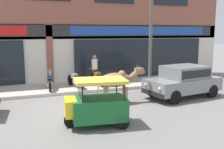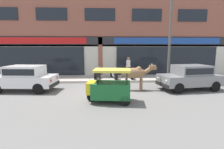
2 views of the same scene
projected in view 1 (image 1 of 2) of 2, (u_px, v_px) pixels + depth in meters
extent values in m
plane|color=slate|center=(68.00, 108.00, 10.35)|extent=(90.00, 90.00, 0.00)
cube|color=#B7AFA3|center=(55.00, 88.00, 13.67)|extent=(19.00, 2.81, 0.15)
cube|color=silver|center=(49.00, 55.00, 14.95)|extent=(23.00, 0.55, 3.40)
cube|color=#28282D|center=(49.00, 31.00, 14.44)|extent=(22.08, 0.08, 0.64)
cube|color=#8E5142|center=(50.00, 55.00, 14.68)|extent=(0.36, 0.12, 3.40)
cube|color=black|center=(142.00, 58.00, 16.71)|extent=(8.74, 0.10, 2.40)
cube|color=#1E479E|center=(142.00, 31.00, 16.42)|extent=(9.20, 0.05, 0.52)
ellipsoid|color=#936B47|center=(115.00, 80.00, 10.86)|extent=(1.41, 0.53, 0.60)
sphere|color=#936B47|center=(122.00, 74.00, 10.92)|extent=(0.32, 0.32, 0.32)
cylinder|color=#936B47|center=(124.00, 94.00, 11.25)|extent=(0.12, 0.12, 0.72)
cylinder|color=#936B47|center=(126.00, 95.00, 10.99)|extent=(0.12, 0.12, 0.72)
cylinder|color=#936B47|center=(105.00, 95.00, 10.96)|extent=(0.12, 0.12, 0.72)
cylinder|color=#936B47|center=(107.00, 97.00, 10.69)|extent=(0.12, 0.12, 0.72)
cylinder|color=#936B47|center=(133.00, 75.00, 11.12)|extent=(0.47, 0.24, 0.43)
cube|color=#936B47|center=(139.00, 71.00, 11.18)|extent=(0.36, 0.22, 0.26)
cube|color=brown|center=(143.00, 72.00, 11.25)|extent=(0.14, 0.16, 0.14)
cone|color=beige|center=(137.00, 67.00, 11.23)|extent=(0.11, 0.06, 0.19)
cone|color=beige|center=(139.00, 67.00, 11.04)|extent=(0.11, 0.06, 0.19)
cube|color=#936B47|center=(136.00, 69.00, 11.29)|extent=(0.04, 0.14, 0.10)
cube|color=#936B47|center=(139.00, 70.00, 10.99)|extent=(0.04, 0.14, 0.10)
cylinder|color=#936B47|center=(98.00, 86.00, 10.65)|extent=(0.16, 0.04, 0.60)
cylinder|color=black|center=(175.00, 97.00, 10.92)|extent=(0.62, 0.27, 0.60)
cylinder|color=black|center=(153.00, 91.00, 12.15)|extent=(0.62, 0.27, 0.60)
cylinder|color=black|center=(212.00, 91.00, 12.04)|extent=(0.62, 0.27, 0.60)
cylinder|color=black|center=(189.00, 86.00, 13.27)|extent=(0.62, 0.27, 0.60)
cube|color=gray|center=(183.00, 84.00, 12.05)|extent=(3.71, 2.13, 0.60)
cube|color=gray|center=(185.00, 72.00, 12.00)|extent=(2.10, 1.72, 0.56)
cube|color=black|center=(185.00, 72.00, 12.00)|extent=(1.95, 1.72, 0.35)
cube|color=black|center=(153.00, 93.00, 11.24)|extent=(0.36, 1.52, 0.20)
cube|color=black|center=(208.00, 85.00, 12.93)|extent=(0.36, 1.52, 0.20)
sphere|color=silver|center=(160.00, 89.00, 10.76)|extent=(0.14, 0.14, 0.14)
sphere|color=silver|center=(146.00, 85.00, 11.59)|extent=(0.14, 0.14, 0.14)
cube|color=red|center=(217.00, 81.00, 12.46)|extent=(0.05, 0.16, 0.14)
cube|color=red|center=(201.00, 77.00, 13.31)|extent=(0.05, 0.16, 0.14)
cylinder|color=black|center=(71.00, 121.00, 8.28)|extent=(0.45, 0.18, 0.44)
cylinder|color=black|center=(122.00, 122.00, 8.13)|extent=(0.45, 0.18, 0.44)
cylinder|color=black|center=(114.00, 112.00, 9.13)|extent=(0.45, 0.18, 0.44)
cube|color=#19602D|center=(99.00, 108.00, 8.42)|extent=(1.84, 1.37, 0.70)
cube|color=yellow|center=(71.00, 107.00, 8.20)|extent=(0.47, 0.91, 0.52)
cylinder|color=black|center=(83.00, 94.00, 7.72)|extent=(0.04, 0.04, 0.55)
cylinder|color=black|center=(79.00, 87.00, 8.66)|extent=(0.04, 0.04, 0.55)
cylinder|color=black|center=(124.00, 91.00, 8.01)|extent=(0.04, 0.04, 0.55)
cylinder|color=black|center=(116.00, 85.00, 8.96)|extent=(0.04, 0.04, 0.55)
cube|color=#DBCC42|center=(100.00, 81.00, 8.29)|extent=(1.74, 1.30, 0.10)
cube|color=black|center=(81.00, 90.00, 8.19)|extent=(0.15, 0.92, 0.50)
cylinder|color=black|center=(50.00, 81.00, 13.73)|extent=(0.17, 0.57, 0.56)
cylinder|color=black|center=(50.00, 86.00, 12.53)|extent=(0.17, 0.57, 0.56)
cube|color=#B2B5BA|center=(50.00, 83.00, 13.10)|extent=(0.24, 0.34, 0.24)
cube|color=navy|center=(50.00, 77.00, 13.22)|extent=(0.29, 0.43, 0.24)
cube|color=black|center=(50.00, 79.00, 12.83)|extent=(0.29, 0.54, 0.12)
cylinder|color=#B2B5BA|center=(50.00, 76.00, 13.62)|extent=(0.08, 0.27, 0.59)
cylinder|color=#B2B5BA|center=(50.00, 70.00, 13.62)|extent=(0.52, 0.10, 0.03)
sphere|color=silver|center=(50.00, 72.00, 13.69)|extent=(0.12, 0.12, 0.12)
cylinder|color=#B2B5BA|center=(48.00, 86.00, 12.75)|extent=(0.12, 0.48, 0.06)
cylinder|color=black|center=(71.00, 80.00, 14.07)|extent=(0.22, 0.57, 0.56)
cylinder|color=black|center=(81.00, 84.00, 13.04)|extent=(0.22, 0.57, 0.56)
cube|color=#B2B5BA|center=(76.00, 81.00, 13.53)|extent=(0.26, 0.35, 0.24)
cube|color=#A8AAB2|center=(74.00, 76.00, 13.62)|extent=(0.32, 0.44, 0.24)
cube|color=black|center=(78.00, 77.00, 13.29)|extent=(0.32, 0.55, 0.12)
cylinder|color=#B2B5BA|center=(71.00, 75.00, 13.97)|extent=(0.10, 0.27, 0.59)
cylinder|color=#B2B5BA|center=(70.00, 69.00, 13.96)|extent=(0.52, 0.14, 0.03)
sphere|color=silver|center=(70.00, 72.00, 14.03)|extent=(0.12, 0.12, 0.12)
cylinder|color=#B2B5BA|center=(77.00, 84.00, 13.19)|extent=(0.16, 0.48, 0.06)
cylinder|color=black|center=(93.00, 78.00, 14.59)|extent=(0.16, 0.57, 0.56)
cylinder|color=black|center=(103.00, 82.00, 13.50)|extent=(0.16, 0.57, 0.56)
cube|color=#B2B5BA|center=(98.00, 79.00, 14.02)|extent=(0.24, 0.34, 0.24)
cube|color=orange|center=(97.00, 74.00, 14.12)|extent=(0.28, 0.43, 0.24)
cube|color=black|center=(100.00, 76.00, 13.77)|extent=(0.28, 0.54, 0.12)
cylinder|color=#B2B5BA|center=(94.00, 73.00, 14.49)|extent=(0.07, 0.27, 0.59)
cylinder|color=#B2B5BA|center=(94.00, 68.00, 14.48)|extent=(0.52, 0.09, 0.03)
sphere|color=silver|center=(93.00, 70.00, 14.55)|extent=(0.12, 0.12, 0.12)
cylinder|color=#B2B5BA|center=(99.00, 82.00, 13.67)|extent=(0.11, 0.48, 0.06)
cylinder|color=#2D2D33|center=(94.00, 77.00, 14.31)|extent=(0.11, 0.11, 0.82)
cylinder|color=#2D2D33|center=(95.00, 76.00, 14.48)|extent=(0.11, 0.11, 0.82)
cylinder|color=silver|center=(95.00, 64.00, 14.28)|extent=(0.32, 0.32, 0.56)
cylinder|color=silver|center=(93.00, 65.00, 14.09)|extent=(0.08, 0.08, 0.56)
cylinder|color=silver|center=(96.00, 64.00, 14.49)|extent=(0.08, 0.08, 0.56)
sphere|color=tan|center=(94.00, 57.00, 14.22)|extent=(0.20, 0.20, 0.20)
cylinder|color=#595651|center=(151.00, 30.00, 13.90)|extent=(0.18, 0.18, 5.88)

